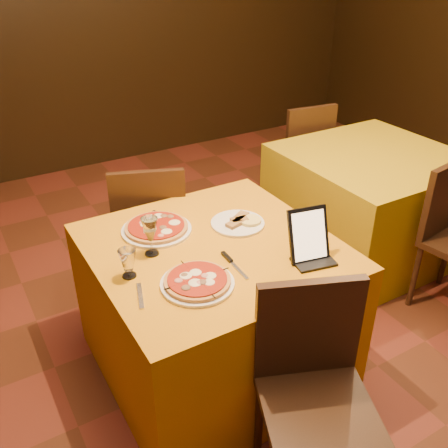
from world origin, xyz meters
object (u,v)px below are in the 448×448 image
pizza_far (156,228)px  wine_glass (150,236)px  water_glass (128,263)px  chair_main_near (318,409)px  chair_main_far (150,227)px  main_table (213,308)px  side_table (368,204)px  pizza_near (197,282)px  chair_side_far (296,155)px  tablet (308,235)px

pizza_far → wine_glass: (-0.10, -0.18, 0.08)m
water_glass → chair_main_near: bearing=-60.9°
water_glass → chair_main_far: bearing=62.7°
main_table → side_table: bearing=16.5°
wine_glass → side_table: bearing=11.7°
main_table → pizza_near: size_ratio=3.56×
side_table → chair_side_far: size_ratio=1.21×
chair_side_far → pizza_near: bearing=49.0°
side_table → water_glass: 2.04m
chair_side_far → chair_main_far: bearing=25.3°
main_table → pizza_near: bearing=-131.0°
pizza_near → wine_glass: bearing=102.3°
side_table → chair_side_far: chair_side_far is taller
pizza_near → side_table: bearing=21.8°
chair_side_far → wine_glass: bearing=41.5°
wine_glass → main_table: bearing=-15.3°
wine_glass → water_glass: (-0.15, -0.11, -0.03)m
side_table → chair_main_near: 1.96m
pizza_near → pizza_far: same height
main_table → pizza_far: size_ratio=3.20×
wine_glass → pizza_near: bearing=-77.7°
chair_side_far → pizza_near: 2.31m
main_table → chair_side_far: (1.51, 1.28, 0.08)m
chair_side_far → tablet: (-1.19, -1.58, 0.41)m
chair_main_near → water_glass: size_ratio=7.00×
chair_main_near → water_glass: (-0.43, 0.77, 0.36)m
chair_main_near → chair_main_far: size_ratio=1.00×
main_table → side_table: same height
chair_side_far → chair_main_near: bearing=61.5°
side_table → water_glass: (-1.93, -0.48, 0.44)m
chair_main_far → water_glass: chair_main_far is taller
main_table → chair_side_far: size_ratio=1.21×
chair_main_near → tablet: 0.72m
pizza_near → wine_glass: size_ratio=1.63×
side_table → chair_main_far: 1.55m
pizza_far → wine_glass: size_ratio=1.81×
wine_glass → pizza_far: bearing=60.2°
pizza_near → tablet: tablet is taller
main_table → wine_glass: (-0.28, 0.08, 0.47)m
chair_main_far → tablet: bearing=126.9°
chair_main_far → water_glass: bearing=83.7°
main_table → tablet: size_ratio=4.51×
main_table → water_glass: size_ratio=8.46×
chair_main_far → pizza_near: bearing=99.6°
chair_main_far → wine_glass: size_ratio=4.79×
main_table → chair_main_near: chair_main_near is taller
pizza_far → tablet: size_ratio=1.41×
chair_main_near → pizza_far: (-0.17, 1.06, 0.31)m
chair_main_far → pizza_near: 1.10m
chair_main_far → chair_side_far: size_ratio=1.00×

